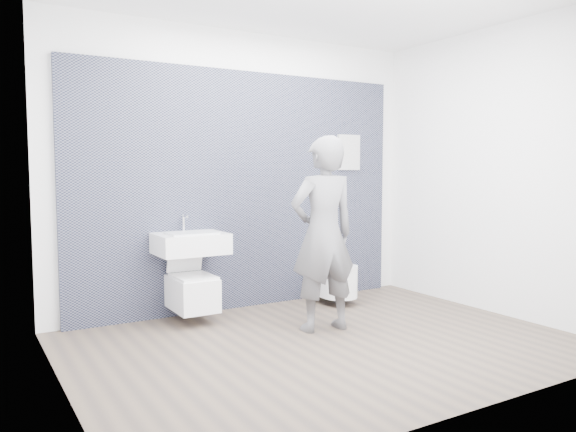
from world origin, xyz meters
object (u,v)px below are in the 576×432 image
toilet_rounded (334,280)px  visitor (323,234)px  toilet_square (192,290)px  washbasin (191,243)px

toilet_rounded → visitor: bearing=-130.7°
toilet_square → toilet_rounded: size_ratio=1.12×
toilet_square → visitor: bearing=-43.4°
washbasin → toilet_rounded: 1.65m
toilet_square → visitor: (0.89, -0.84, 0.56)m
toilet_square → toilet_rounded: bearing=-2.1°
washbasin → toilet_rounded: bearing=-2.8°
washbasin → toilet_rounded: size_ratio=1.02×
washbasin → toilet_square: 0.44m
toilet_square → washbasin: bearing=90.0°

